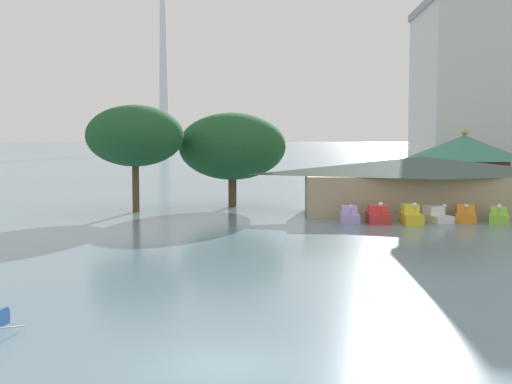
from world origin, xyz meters
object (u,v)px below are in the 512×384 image
Objects in this scene: boathouse at (421,184)px; shoreline_tree_mid at (232,146)px; green_roof_pavilion at (464,161)px; pedal_boat_red at (378,216)px; pedal_boat_yellow at (411,216)px; pedal_boat_white at (435,215)px; shoreline_tree_tall_left at (135,136)px; pedal_boat_lavender at (349,216)px; pedal_boat_lime at (499,217)px; pedal_boat_orange at (466,215)px.

boathouse is 17.96m from shoreline_tree_mid.
boathouse is 2.09× the size of shoreline_tree_mid.
green_roof_pavilion is 1.32× the size of shoreline_tree_mid.
pedal_boat_red is 2.48m from pedal_boat_yellow.
shoreline_tree_mid is (-14.64, 12.19, 5.14)m from pedal_boat_yellow.
pedal_boat_white is 26.33m from shoreline_tree_tall_left.
pedal_boat_white is (6.76, 0.73, -0.03)m from pedal_boat_lavender.
pedal_boat_lavender is at bearing -73.28° from pedal_boat_lime.
pedal_boat_white is at bearing -32.99° from shoreline_tree_mid.
boathouse reaches higher than pedal_boat_lavender.
boathouse is (2.03, 6.27, 2.00)m from pedal_boat_yellow.
shoreline_tree_mid reaches higher than pedal_boat_yellow.
shoreline_tree_tall_left is at bearing -87.86° from pedal_boat_orange.
shoreline_tree_tall_left is 9.68m from shoreline_tree_mid.
shoreline_tree_tall_left is (-20.33, 6.74, 6.15)m from pedal_boat_red.
shoreline_tree_tall_left is at bearing -108.78° from pedal_boat_yellow.
pedal_boat_lavender is at bearing -71.12° from pedal_boat_orange.
boathouse is at bearing 141.91° from pedal_boat_red.
pedal_boat_orange is 0.89× the size of pedal_boat_lime.
pedal_boat_orange is 0.19× the size of green_roof_pavilion.
pedal_boat_red is 0.21× the size of green_roof_pavilion.
pedal_boat_yellow is at bearing 83.94° from pedal_boat_lavender.
pedal_boat_orange is at bearing 97.26° from pedal_boat_red.
shoreline_tree_mid is (-16.77, 10.89, 5.24)m from pedal_boat_white.
pedal_boat_red is 0.98× the size of pedal_boat_yellow.
pedal_boat_lavender is at bearing -101.98° from pedal_boat_white.
pedal_boat_orange is (4.49, 1.34, -0.06)m from pedal_boat_yellow.
shoreline_tree_tall_left is (-27.28, 5.72, 6.17)m from pedal_boat_orange.
pedal_boat_white reaches higher than pedal_boat_lavender.
green_roof_pavilion is (9.97, 22.88, 3.37)m from pedal_boat_yellow.
pedal_boat_orange is (9.11, 0.78, 0.02)m from pedal_boat_lavender.
shoreline_tree_tall_left is at bearing -109.42° from pedal_boat_red.
pedal_boat_red is at bearing -127.02° from boathouse.
pedal_boat_orange is at bearing 95.78° from pedal_boat_lavender.
pedal_boat_red is 0.96× the size of pedal_boat_lime.
pedal_boat_orange is 2.42m from pedal_boat_lime.
green_roof_pavilion reaches higher than pedal_boat_lime.
shoreline_tree_tall_left reaches higher than green_roof_pavilion.
pedal_boat_lime is (9.27, 0.33, -0.05)m from pedal_boat_red.
green_roof_pavilion is at bearing 141.87° from pedal_boat_white.
pedal_boat_lavender is 11.43m from pedal_boat_lime.
green_roof_pavilion reaches higher than pedal_boat_red.
pedal_boat_lavender is 0.26× the size of shoreline_tree_mid.
boathouse is 2.26× the size of shoreline_tree_tall_left.
boathouse is (4.49, 5.95, 2.04)m from pedal_boat_red.
pedal_boat_white is at bearing -74.89° from pedal_boat_orange.
pedal_boat_lavender is at bearing -49.24° from shoreline_tree_mid.
pedal_boat_red is at bearing -67.67° from pedal_boat_orange.
pedal_boat_lime is at bearing -28.27° from shoreline_tree_mid.
shoreline_tree_tall_left is at bearing -85.95° from pedal_boat_lime.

